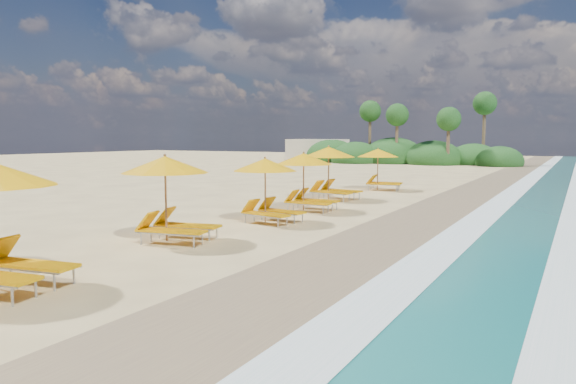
# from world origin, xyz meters

# --- Properties ---
(ground) EXTENTS (160.00, 160.00, 0.00)m
(ground) POSITION_xyz_m (0.00, 0.00, 0.00)
(ground) COLOR #D6BD7D
(ground) RESTS_ON ground
(wet_sand) EXTENTS (4.00, 160.00, 0.01)m
(wet_sand) POSITION_xyz_m (4.00, 0.00, 0.01)
(wet_sand) COLOR #8C7A54
(wet_sand) RESTS_ON ground
(surf_foam) EXTENTS (4.00, 160.00, 0.01)m
(surf_foam) POSITION_xyz_m (6.70, 0.00, 0.03)
(surf_foam) COLOR white
(surf_foam) RESTS_ON ground
(station_2) EXTENTS (3.14, 3.02, 2.58)m
(station_2) POSITION_xyz_m (-1.76, -3.87, 1.45)
(station_2) COLOR olive
(station_2) RESTS_ON ground
(station_3) EXTENTS (2.81, 2.67, 2.37)m
(station_3) POSITION_xyz_m (-1.07, 0.54, 1.33)
(station_3) COLOR olive
(station_3) RESTS_ON ground
(station_4) EXTENTS (2.70, 2.51, 2.46)m
(station_4) POSITION_xyz_m (-1.27, 4.01, 1.38)
(station_4) COLOR olive
(station_4) RESTS_ON ground
(station_5) EXTENTS (3.09, 2.92, 2.67)m
(station_5) POSITION_xyz_m (-2.01, 8.14, 1.50)
(station_5) COLOR olive
(station_5) RESTS_ON ground
(station_6) EXTENTS (2.92, 2.78, 2.46)m
(station_6) POSITION_xyz_m (-1.51, 13.95, 1.38)
(station_6) COLOR olive
(station_6) RESTS_ON ground
(treeline) EXTENTS (25.80, 8.80, 9.74)m
(treeline) POSITION_xyz_m (-9.94, 45.51, 1.00)
(treeline) COLOR #163D14
(treeline) RESTS_ON ground
(beach_building) EXTENTS (7.00, 5.00, 2.80)m
(beach_building) POSITION_xyz_m (-22.00, 48.00, 1.40)
(beach_building) COLOR beige
(beach_building) RESTS_ON ground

